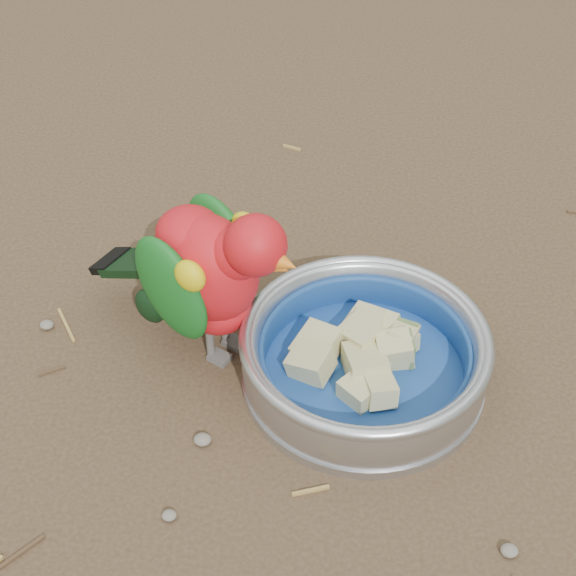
# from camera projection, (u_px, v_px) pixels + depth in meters

# --- Properties ---
(ground) EXTENTS (60.00, 60.00, 0.00)m
(ground) POSITION_uv_depth(u_px,v_px,m) (254.00, 420.00, 0.80)
(ground) COLOR #493624
(food_bowl) EXTENTS (0.23, 0.23, 0.02)m
(food_bowl) POSITION_uv_depth(u_px,v_px,m) (363.00, 375.00, 0.83)
(food_bowl) COLOR #B2B2BA
(food_bowl) RESTS_ON ground
(bowl_wall) EXTENTS (0.23, 0.23, 0.04)m
(bowl_wall) POSITION_uv_depth(u_px,v_px,m) (365.00, 353.00, 0.81)
(bowl_wall) COLOR #B2B2BA
(bowl_wall) RESTS_ON food_bowl
(fruit_wedges) EXTENTS (0.14, 0.14, 0.03)m
(fruit_wedges) POSITION_uv_depth(u_px,v_px,m) (364.00, 358.00, 0.81)
(fruit_wedges) COLOR #C0B87F
(fruit_wedges) RESTS_ON food_bowl
(lory_parrot) EXTENTS (0.23, 0.20, 0.17)m
(lory_parrot) POSITION_uv_depth(u_px,v_px,m) (210.00, 281.00, 0.81)
(lory_parrot) COLOR red
(lory_parrot) RESTS_ON ground
(ground_debris) EXTENTS (0.90, 0.80, 0.01)m
(ground_debris) POSITION_uv_depth(u_px,v_px,m) (291.00, 347.00, 0.86)
(ground_debris) COLOR #A48241
(ground_debris) RESTS_ON ground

